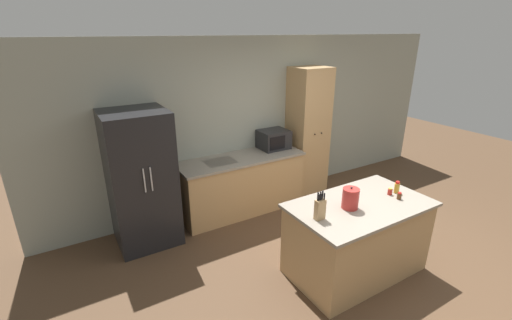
% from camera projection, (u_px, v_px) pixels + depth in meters
% --- Properties ---
extents(ground_plane, '(14.00, 14.00, 0.00)m').
position_uv_depth(ground_plane, '(368.00, 264.00, 4.16)').
color(ground_plane, brown).
extents(wall_back, '(7.20, 0.06, 2.60)m').
position_uv_depth(wall_back, '(267.00, 120.00, 5.57)').
color(wall_back, '#9EA393').
rests_on(wall_back, ground_plane).
extents(refrigerator, '(0.77, 0.77, 1.77)m').
position_uv_depth(refrigerator, '(141.00, 179.00, 4.36)').
color(refrigerator, black).
rests_on(refrigerator, ground_plane).
extents(back_counter, '(1.94, 0.67, 0.89)m').
position_uv_depth(back_counter, '(241.00, 184.00, 5.27)').
color(back_counter, tan).
rests_on(back_counter, ground_plane).
extents(pantry_cabinet, '(0.58, 0.54, 2.13)m').
position_uv_depth(pantry_cabinet, '(308.00, 132.00, 5.73)').
color(pantry_cabinet, tan).
rests_on(pantry_cabinet, ground_plane).
extents(kitchen_island, '(1.57, 0.92, 0.88)m').
position_uv_depth(kitchen_island, '(357.00, 238.00, 3.91)').
color(kitchen_island, tan).
rests_on(kitchen_island, ground_plane).
extents(microwave, '(0.46, 0.39, 0.30)m').
position_uv_depth(microwave, '(274.00, 139.00, 5.46)').
color(microwave, '#232326').
rests_on(microwave, back_counter).
extents(knife_block, '(0.10, 0.06, 0.31)m').
position_uv_depth(knife_block, '(320.00, 208.00, 3.41)').
color(knife_block, tan).
rests_on(knife_block, kitchen_island).
extents(spice_bottle_tall_dark, '(0.05, 0.05, 0.08)m').
position_uv_depth(spice_bottle_tall_dark, '(399.00, 196.00, 3.84)').
color(spice_bottle_tall_dark, '#563319').
rests_on(spice_bottle_tall_dark, kitchen_island).
extents(spice_bottle_short_red, '(0.06, 0.06, 0.14)m').
position_uv_depth(spice_bottle_short_red, '(397.00, 187.00, 3.98)').
color(spice_bottle_short_red, gold).
rests_on(spice_bottle_short_red, kitchen_island).
extents(spice_bottle_amber_oil, '(0.05, 0.05, 0.08)m').
position_uv_depth(spice_bottle_amber_oil, '(390.00, 191.00, 3.95)').
color(spice_bottle_amber_oil, '#B2281E').
rests_on(spice_bottle_amber_oil, kitchen_island).
extents(kettle, '(0.18, 0.18, 0.25)m').
position_uv_depth(kettle, '(350.00, 198.00, 3.63)').
color(kettle, '#B72D28').
rests_on(kettle, kitchen_island).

